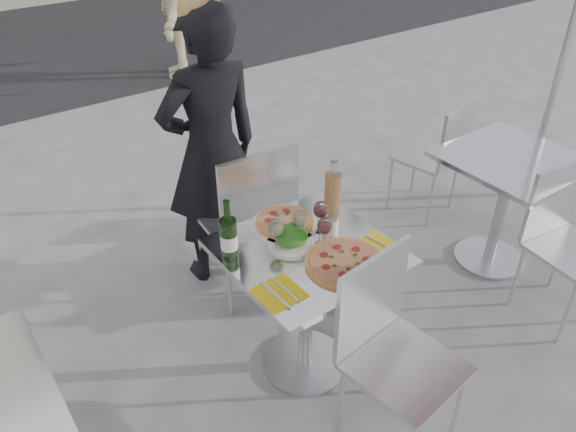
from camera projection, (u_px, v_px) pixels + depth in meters
ground at (305, 364)px, 2.93m from camera, size 80.00×80.00×0.00m
street_asphalt at (4, 48)px, 7.30m from camera, size 24.00×5.00×0.00m
main_table at (307, 285)px, 2.63m from camera, size 0.72×0.72×0.75m
side_table_right at (506, 188)px, 3.35m from camera, size 0.72×0.72×0.75m
chair_far at (250, 212)px, 3.05m from camera, size 0.49×0.50×0.99m
chair_near at (389, 340)px, 2.33m from camera, size 0.47×0.48×0.92m
side_chair_rfar at (439, 150)px, 3.83m from camera, size 0.46×0.47×0.85m
side_chair_rnear at (563, 232)px, 3.02m from camera, size 0.44×0.45×0.87m
woman_diner at (212, 152)px, 3.13m from camera, size 0.61×0.41×1.65m
pizza_near at (345, 262)px, 2.42m from camera, size 0.35×0.35×0.02m
pizza_far at (285, 223)px, 2.66m from camera, size 0.32×0.32×0.03m
salad_plate at (291, 237)px, 2.52m from camera, size 0.22×0.22×0.09m
wine_bottle at (229, 237)px, 2.40m from camera, size 0.07×0.08×0.29m
carafe at (333, 193)px, 2.68m from camera, size 0.08×0.08×0.29m
sugar_shaker at (332, 225)px, 2.57m from camera, size 0.06×0.06×0.11m
wineglass_white_a at (276, 228)px, 2.46m from camera, size 0.07×0.07×0.16m
wineglass_white_b at (300, 219)px, 2.51m from camera, size 0.07×0.07×0.16m
wineglass_red_a at (325, 227)px, 2.47m from camera, size 0.07×0.07×0.16m
wineglass_red_b at (321, 211)px, 2.57m from camera, size 0.07×0.07×0.16m
napkin_left at (279, 293)px, 2.27m from camera, size 0.19×0.20×0.01m
napkin_right at (377, 247)px, 2.52m from camera, size 0.20×0.20×0.01m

